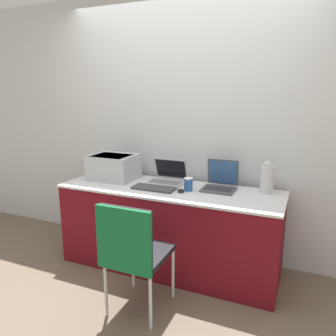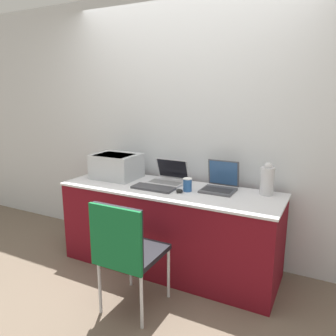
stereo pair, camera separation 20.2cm
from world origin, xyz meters
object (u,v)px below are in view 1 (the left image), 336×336
at_px(printer, 114,166).
at_px(metal_pitcher, 267,178).
at_px(external_keyboard, 154,188).
at_px(coffee_cup, 188,184).
at_px(mouse, 181,191).
at_px(laptop_right, 220,183).
at_px(chair, 132,247).
at_px(laptop_left, 167,178).

xyz_separation_m(printer, metal_pitcher, (1.48, 0.13, -0.00)).
distance_m(external_keyboard, metal_pitcher, 1.00).
height_order(printer, metal_pitcher, metal_pitcher).
height_order(coffee_cup, mouse, coffee_cup).
height_order(laptop_right, chair, laptop_right).
relative_size(printer, laptop_right, 1.53).
relative_size(mouse, metal_pitcher, 0.22).
bearing_deg(laptop_right, laptop_left, 178.98).
bearing_deg(external_keyboard, metal_pitcher, 17.73).
xyz_separation_m(laptop_left, chair, (0.13, -0.94, -0.28)).
distance_m(laptop_left, external_keyboard, 0.26).
height_order(laptop_left, mouse, laptop_left).
relative_size(printer, external_keyboard, 1.13).
relative_size(laptop_left, chair, 0.39).
bearing_deg(chair, mouse, 81.17).
height_order(printer, mouse, printer).
height_order(external_keyboard, coffee_cup, coffee_cup).
bearing_deg(laptop_right, mouse, -139.97).
bearing_deg(chair, external_keyboard, 102.78).
xyz_separation_m(printer, coffee_cup, (0.83, -0.09, -0.07)).
relative_size(printer, metal_pitcher, 1.57).
relative_size(laptop_right, coffee_cup, 2.45).
height_order(external_keyboard, chair, chair).
bearing_deg(laptop_right, metal_pitcher, 8.05).
xyz_separation_m(external_keyboard, coffee_cup, (0.30, 0.08, 0.05)).
relative_size(laptop_left, mouse, 5.53).
distance_m(external_keyboard, mouse, 0.26).
distance_m(coffee_cup, chair, 0.83).
relative_size(laptop_right, external_keyboard, 0.74).
height_order(laptop_left, external_keyboard, laptop_left).
distance_m(printer, external_keyboard, 0.57).
bearing_deg(chair, printer, 128.76).
bearing_deg(printer, mouse, -12.03).
height_order(laptop_left, metal_pitcher, metal_pitcher).
bearing_deg(coffee_cup, chair, -100.95).
bearing_deg(laptop_right, printer, -176.17).
height_order(printer, chair, printer).
bearing_deg(mouse, external_keyboard, -178.93).
xyz_separation_m(laptop_right, metal_pitcher, (0.40, 0.06, 0.07)).
bearing_deg(printer, coffee_cup, -6.22).
height_order(coffee_cup, metal_pitcher, metal_pitcher).
height_order(external_keyboard, mouse, mouse).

